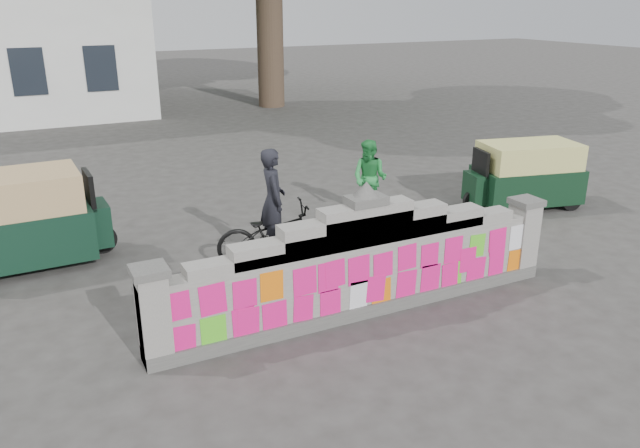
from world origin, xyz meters
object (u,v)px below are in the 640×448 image
object	(u,v)px
cyclist_bike	(274,233)
pedestrian	(370,178)
rickshaw_left	(15,220)
cyclist_rider	(273,213)
rickshaw_right	(525,174)

from	to	relation	value
cyclist_bike	pedestrian	bearing A→B (deg)	-52.65
pedestrian	rickshaw_left	distance (m)	6.80
cyclist_rider	rickshaw_left	bearing A→B (deg)	76.47
cyclist_rider	pedestrian	world-z (taller)	cyclist_rider
cyclist_bike	cyclist_rider	bearing A→B (deg)	100.02
cyclist_rider	rickshaw_left	world-z (taller)	cyclist_rider
cyclist_bike	rickshaw_right	size ratio (longest dim) A/B	0.75
pedestrian	rickshaw_left	xyz separation A→B (m)	(-6.79, 0.29, 0.05)
cyclist_bike	rickshaw_right	bearing A→B (deg)	-76.36
cyclist_rider	rickshaw_right	bearing A→B (deg)	-76.36
rickshaw_left	rickshaw_right	xyz separation A→B (m)	(10.11, -1.35, -0.11)
rickshaw_left	cyclist_rider	bearing A→B (deg)	-25.03
rickshaw_left	rickshaw_right	distance (m)	10.20
cyclist_bike	rickshaw_right	xyz separation A→B (m)	(6.12, 0.39, 0.22)
pedestrian	rickshaw_left	size ratio (longest dim) A/B	0.54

